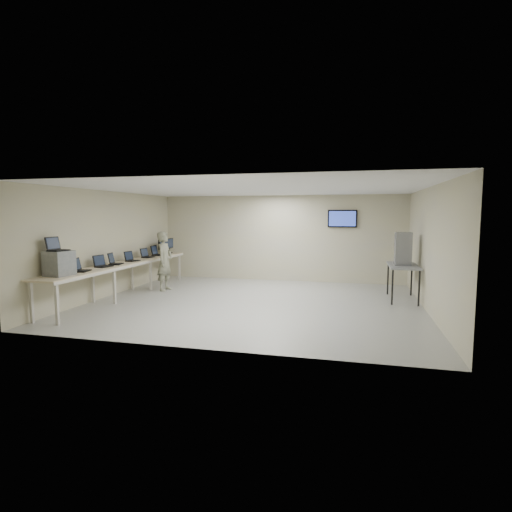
% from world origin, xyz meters
% --- Properties ---
extents(room, '(8.01, 7.01, 2.81)m').
position_xyz_m(room, '(0.03, 0.06, 1.41)').
color(room, '#97988B').
rests_on(room, ground).
extents(workbench, '(0.76, 6.00, 0.90)m').
position_xyz_m(workbench, '(-3.59, 0.00, 0.83)').
color(workbench, '#BEA993').
rests_on(workbench, ground).
extents(equipment_box, '(0.48, 0.54, 0.52)m').
position_xyz_m(equipment_box, '(-3.65, -2.31, 1.16)').
color(equipment_box, '#595F66').
rests_on(equipment_box, workbench).
extents(laptop_on_box, '(0.34, 0.40, 0.30)m').
position_xyz_m(laptop_on_box, '(-3.71, -2.31, 1.50)').
color(laptop_on_box, black).
rests_on(laptop_on_box, equipment_box).
extents(laptop_0, '(0.39, 0.44, 0.30)m').
position_xyz_m(laptop_0, '(-3.65, -1.68, 0.98)').
color(laptop_0, black).
rests_on(laptop_0, workbench).
extents(laptop_1, '(0.37, 0.42, 0.29)m').
position_xyz_m(laptop_1, '(-3.63, -0.88, 0.98)').
color(laptop_1, black).
rests_on(laptop_1, workbench).
extents(laptop_2, '(0.40, 0.44, 0.30)m').
position_xyz_m(laptop_2, '(-3.63, -0.37, 0.98)').
color(laptop_2, black).
rests_on(laptop_2, workbench).
extents(laptop_3, '(0.33, 0.38, 0.27)m').
position_xyz_m(laptop_3, '(-3.59, 0.37, 0.97)').
color(laptop_3, black).
rests_on(laptop_3, workbench).
extents(laptop_4, '(0.33, 0.38, 0.28)m').
position_xyz_m(laptop_4, '(-3.66, 1.34, 0.97)').
color(laptop_4, black).
rests_on(laptop_4, workbench).
extents(laptop_5, '(0.34, 0.41, 0.31)m').
position_xyz_m(laptop_5, '(-3.64, 1.95, 0.98)').
color(laptop_5, black).
rests_on(laptop_5, workbench).
extents(monitor_near, '(0.22, 0.49, 0.48)m').
position_xyz_m(monitor_near, '(-3.60, 2.28, 1.19)').
color(monitor_near, black).
rests_on(monitor_near, workbench).
extents(monitor_far, '(0.22, 0.49, 0.49)m').
position_xyz_m(monitor_far, '(-3.60, 2.75, 1.19)').
color(monitor_far, black).
rests_on(monitor_far, workbench).
extents(soldier, '(0.41, 0.62, 1.70)m').
position_xyz_m(soldier, '(-2.90, 1.00, 0.85)').
color(soldier, '#565D45').
rests_on(soldier, ground).
extents(side_table, '(0.70, 1.51, 0.91)m').
position_xyz_m(side_table, '(3.60, 1.25, 0.83)').
color(side_table, slate).
rests_on(side_table, ground).
extents(storage_bins, '(0.39, 0.44, 0.83)m').
position_xyz_m(storage_bins, '(3.58, 1.25, 1.32)').
color(storage_bins, gray).
rests_on(storage_bins, side_table).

